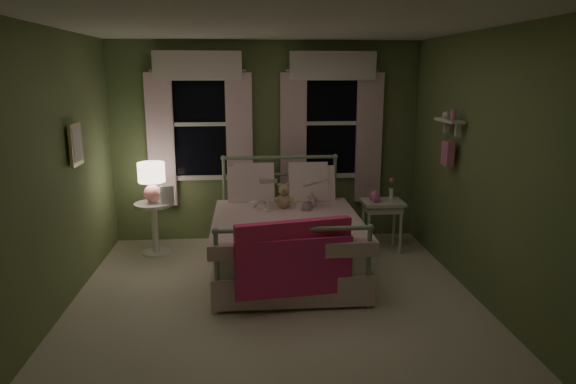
{
  "coord_description": "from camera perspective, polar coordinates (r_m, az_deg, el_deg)",
  "views": [
    {
      "loc": [
        -0.26,
        -4.61,
        2.2
      ],
      "look_at": [
        0.16,
        0.5,
        1.0
      ],
      "focal_mm": 32.0,
      "sensor_mm": 36.0,
      "label": 1
    }
  ],
  "objects": [
    {
      "name": "teddy_bear",
      "position": [
        5.91,
        -0.48,
        -0.62
      ],
      "size": [
        0.23,
        0.18,
        0.31
      ],
      "color": "tan",
      "rests_on": "bed"
    },
    {
      "name": "table_lamp",
      "position": [
        6.39,
        -14.91,
        1.47
      ],
      "size": [
        0.32,
        0.32,
        0.49
      ],
      "color": "pink",
      "rests_on": "nightstand_left"
    },
    {
      "name": "room_shell",
      "position": [
        4.7,
        -1.41,
        2.14
      ],
      "size": [
        4.2,
        4.2,
        4.2
      ],
      "color": "silver",
      "rests_on": "ground"
    },
    {
      "name": "book_right",
      "position": [
        5.82,
        2.34,
        0.45
      ],
      "size": [
        0.23,
        0.19,
        0.26
      ],
      "primitive_type": "imported",
      "rotation": [
        1.22,
        0.0,
        0.52
      ],
      "color": "beige",
      "rests_on": "child_right"
    },
    {
      "name": "bed",
      "position": [
        5.77,
        -0.28,
        -5.18
      ],
      "size": [
        1.58,
        2.04,
        1.18
      ],
      "color": "white",
      "rests_on": "ground"
    },
    {
      "name": "pink_throw",
      "position": [
        4.73,
        0.67,
        -6.48
      ],
      "size": [
        1.1,
        0.33,
        0.71
      ],
      "color": "#FB3174",
      "rests_on": "bed"
    },
    {
      "name": "child_right",
      "position": [
        6.06,
        2.05,
        0.81
      ],
      "size": [
        0.36,
        0.3,
        0.67
      ],
      "primitive_type": "imported",
      "rotation": [
        0.0,
        0.0,
        2.99
      ],
      "color": "#F7D1DD",
      "rests_on": "bed"
    },
    {
      "name": "nightstand_right",
      "position": [
        6.47,
        10.44,
        -1.82
      ],
      "size": [
        0.5,
        0.4,
        0.64
      ],
      "color": "white",
      "rests_on": "ground"
    },
    {
      "name": "bud_vase",
      "position": [
        6.5,
        11.43,
        0.36
      ],
      "size": [
        0.06,
        0.06,
        0.28
      ],
      "color": "white",
      "rests_on": "nightstand_right"
    },
    {
      "name": "book_left",
      "position": [
        5.77,
        -3.19,
        0.76
      ],
      "size": [
        0.21,
        0.13,
        0.26
      ],
      "primitive_type": "imported",
      "rotation": [
        1.22,
        0.0,
        -0.08
      ],
      "color": "beige",
      "rests_on": "child_left"
    },
    {
      "name": "window_right",
      "position": [
        6.76,
        4.87,
        8.21
      ],
      "size": [
        1.34,
        0.13,
        1.96
      ],
      "color": "black",
      "rests_on": "room_shell"
    },
    {
      "name": "nightstand_left",
      "position": [
        6.51,
        -14.63,
        -3.15
      ],
      "size": [
        0.46,
        0.46,
        0.65
      ],
      "color": "white",
      "rests_on": "ground"
    },
    {
      "name": "pink_toy",
      "position": [
        6.41,
        9.64,
        -0.49
      ],
      "size": [
        0.14,
        0.19,
        0.14
      ],
      "color": "pink",
      "rests_on": "nightstand_right"
    },
    {
      "name": "window_left",
      "position": [
        6.69,
        -9.8,
        8.02
      ],
      "size": [
        1.34,
        0.13,
        1.96
      ],
      "color": "black",
      "rests_on": "room_shell"
    },
    {
      "name": "wall_shelf",
      "position": [
        5.77,
        17.42,
        5.84
      ],
      "size": [
        0.15,
        0.5,
        0.6
      ],
      "color": "white",
      "rests_on": "room_shell"
    },
    {
      "name": "framed_picture",
      "position": [
        5.52,
        -22.5,
        4.89
      ],
      "size": [
        0.03,
        0.32,
        0.42
      ],
      "color": "beige",
      "rests_on": "room_shell"
    },
    {
      "name": "book_nightstand",
      "position": [
        6.36,
        -13.99,
        -1.27
      ],
      "size": [
        0.17,
        0.23,
        0.02
      ],
      "primitive_type": "imported",
      "rotation": [
        0.0,
        0.0,
        0.04
      ],
      "color": "beige",
      "rests_on": "nightstand_left"
    },
    {
      "name": "child_left",
      "position": [
        6.02,
        -3.25,
        0.93
      ],
      "size": [
        0.3,
        0.24,
        0.71
      ],
      "primitive_type": "imported",
      "rotation": [
        0.0,
        0.0,
        3.44
      ],
      "color": "#F7D1DD",
      "rests_on": "bed"
    }
  ]
}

